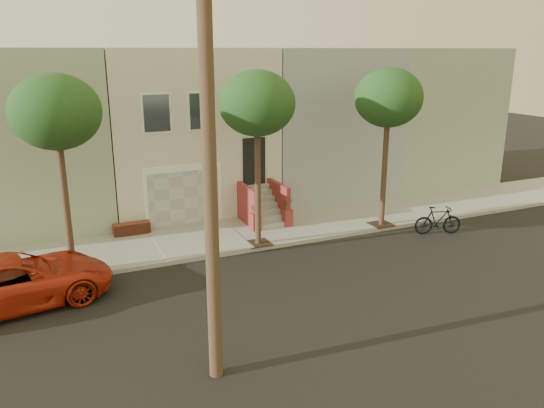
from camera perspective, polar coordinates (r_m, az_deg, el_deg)
name	(u,v)px	position (r m, az deg, el deg)	size (l,w,h in m)	color
ground	(278,294)	(16.33, 0.59, -9.56)	(90.00, 90.00, 0.00)	black
sidewalk	(220,237)	(20.91, -5.55, -3.51)	(40.00, 3.70, 0.15)	#99978B
house_row	(178,126)	(25.55, -10.03, 8.17)	(33.10, 11.70, 7.00)	beige
tree_left	(56,113)	(17.37, -22.06, 8.95)	(2.70, 2.57, 6.30)	#2D2116
tree_mid	(257,105)	(18.78, -1.59, 10.56)	(2.70, 2.57, 6.30)	#2D2116
tree_right	(389,99)	(21.49, 12.33, 10.91)	(2.70, 2.57, 6.30)	#2D2116
pickup_truck	(14,281)	(17.00, -25.81, -7.43)	(2.50, 5.41, 1.50)	red
motorcycle	(438,220)	(22.20, 17.27, -1.67)	(0.54, 1.90, 1.14)	black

